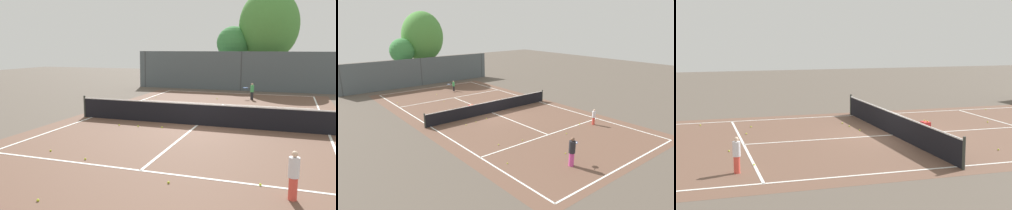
% 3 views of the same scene
% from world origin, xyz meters
% --- Properties ---
extents(ground_plane, '(80.00, 80.00, 0.00)m').
position_xyz_m(ground_plane, '(0.00, 0.00, 0.00)').
color(ground_plane, brown).
extents(court_surface, '(13.00, 25.00, 0.01)m').
position_xyz_m(court_surface, '(0.00, 0.00, 0.00)').
color(court_surface, brown).
rests_on(court_surface, ground_plane).
extents(tennis_net, '(11.90, 0.10, 1.10)m').
position_xyz_m(tennis_net, '(0.00, 0.00, 0.51)').
color(tennis_net, '#333833').
rests_on(tennis_net, ground_plane).
extents(perimeter_fence, '(18.00, 0.12, 3.20)m').
position_xyz_m(perimeter_fence, '(0.00, 14.00, 1.60)').
color(perimeter_fence, '#515B60').
rests_on(perimeter_fence, ground_plane).
extents(tree_0, '(2.93, 2.93, 5.38)m').
position_xyz_m(tree_0, '(-1.12, 16.60, 3.86)').
color(tree_0, brown).
rests_on(tree_0, ground_plane).
extents(tree_1, '(5.11, 4.97, 8.53)m').
position_xyz_m(tree_1, '(1.83, 17.16, 5.46)').
color(tree_1, brown).
rests_on(tree_1, ground_plane).
extents(player_0, '(0.81, 0.55, 1.13)m').
position_xyz_m(player_0, '(1.41, 9.05, 0.59)').
color(player_0, '#232328').
rests_on(player_0, ground_plane).
extents(player_1, '(0.25, 0.25, 1.17)m').
position_xyz_m(player_1, '(4.11, -7.04, 0.60)').
color(player_1, '#E54C3F').
rests_on(player_1, ground_plane).
extents(player_2, '(0.90, 0.65, 1.61)m').
position_xyz_m(player_2, '(-2.27, -10.21, 0.83)').
color(player_2, '#D14799').
rests_on(player_2, ground_plane).
extents(ball_crate, '(0.47, 0.33, 0.43)m').
position_xyz_m(ball_crate, '(-0.79, 1.95, 0.18)').
color(ball_crate, red).
rests_on(ball_crate, ground_plane).
extents(tennis_ball_0, '(0.07, 0.07, 0.07)m').
position_xyz_m(tennis_ball_0, '(-0.84, 8.54, 0.03)').
color(tennis_ball_0, '#CCE533').
rests_on(tennis_ball_0, ground_plane).
extents(tennis_ball_1, '(0.07, 0.07, 0.07)m').
position_xyz_m(tennis_ball_1, '(-1.39, -9.07, 0.03)').
color(tennis_ball_1, '#CCE533').
rests_on(tennis_ball_1, ground_plane).
extents(tennis_ball_2, '(0.07, 0.07, 0.07)m').
position_xyz_m(tennis_ball_2, '(-2.40, -1.22, 0.03)').
color(tennis_ball_2, '#CCE533').
rests_on(tennis_ball_2, ground_plane).
extents(tennis_ball_3, '(0.07, 0.07, 0.07)m').
position_xyz_m(tennis_ball_3, '(-2.12, 0.58, 0.03)').
color(tennis_ball_3, '#CCE533').
rests_on(tennis_ball_3, ground_plane).
extents(tennis_ball_4, '(0.07, 0.07, 0.07)m').
position_xyz_m(tennis_ball_4, '(-1.32, -1.06, 0.03)').
color(tennis_ball_4, '#CCE533').
rests_on(tennis_ball_4, ground_plane).
extents(tennis_ball_5, '(0.07, 0.07, 0.07)m').
position_xyz_m(tennis_ball_5, '(3.86, 2.69, 0.03)').
color(tennis_ball_5, '#CCE533').
rests_on(tennis_ball_5, ground_plane).
extents(tennis_ball_6, '(0.07, 0.07, 0.07)m').
position_xyz_m(tennis_ball_6, '(-3.65, -5.67, 0.03)').
color(tennis_ball_6, '#CCE533').
rests_on(tennis_ball_6, ground_plane).
extents(tennis_ball_7, '(0.07, 0.07, 0.07)m').
position_xyz_m(tennis_ball_7, '(-3.31, -1.28, 0.03)').
color(tennis_ball_7, '#CCE533').
rests_on(tennis_ball_7, ground_plane).
extents(tennis_ball_8, '(0.07, 0.07, 0.07)m').
position_xyz_m(tennis_ball_8, '(1.08, -7.05, 0.03)').
color(tennis_ball_8, '#CCE533').
rests_on(tennis_ball_8, ground_plane).
extents(tennis_ball_9, '(0.07, 0.07, 0.07)m').
position_xyz_m(tennis_ball_9, '(-4.78, -7.94, 0.03)').
color(tennis_ball_9, '#CCE533').
rests_on(tennis_ball_9, ground_plane).
extents(tennis_ball_10, '(0.07, 0.07, 0.07)m').
position_xyz_m(tennis_ball_10, '(-1.47, 5.69, 0.03)').
color(tennis_ball_10, '#CCE533').
rests_on(tennis_ball_10, ground_plane).
extents(tennis_ball_11, '(0.07, 0.07, 0.07)m').
position_xyz_m(tennis_ball_11, '(-5.11, 7.94, 0.03)').
color(tennis_ball_11, '#CCE533').
rests_on(tennis_ball_11, ground_plane).
extents(tennis_ball_12, '(0.07, 0.07, 0.07)m').
position_xyz_m(tennis_ball_12, '(-2.04, -6.07, 0.03)').
color(tennis_ball_12, '#CCE533').
rests_on(tennis_ball_12, ground_plane).
extents(tennis_ball_13, '(0.07, 0.07, 0.07)m').
position_xyz_m(tennis_ball_13, '(3.34, -6.41, 0.03)').
color(tennis_ball_13, '#CCE533').
rests_on(tennis_ball_13, ground_plane).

